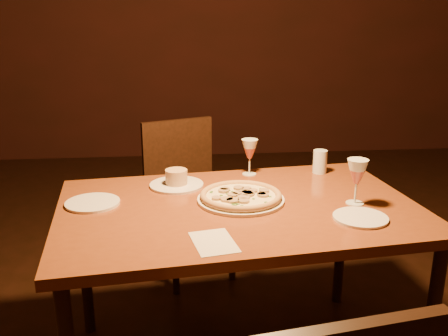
{
  "coord_description": "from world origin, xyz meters",
  "views": [
    {
      "loc": [
        -0.23,
        -1.75,
        1.47
      ],
      "look_at": [
        -0.06,
        0.12,
        0.89
      ],
      "focal_mm": 40.0,
      "sensor_mm": 36.0,
      "label": 1
    }
  ],
  "objects": [
    {
      "name": "back_wall",
      "position": [
        0.0,
        3.5,
        1.5
      ],
      "size": [
        6.0,
        0.04,
        3.0
      ],
      "primitive_type": "cube",
      "color": "#391412",
      "rests_on": "floor"
    },
    {
      "name": "wine_glass_far",
      "position": [
        0.1,
        0.45,
        0.83
      ],
      "size": [
        0.08,
        0.08,
        0.17
      ],
      "primitive_type": null,
      "color": "#BE574F",
      "rests_on": "dining_table"
    },
    {
      "name": "dining_table",
      "position": [
        -0.0,
        0.07,
        0.68
      ],
      "size": [
        1.49,
        1.05,
        0.75
      ],
      "rotation": [
        0.0,
        0.0,
        0.11
      ],
      "color": "brown",
      "rests_on": "floor"
    },
    {
      "name": "chair_far",
      "position": [
        -0.19,
        0.97,
        0.5
      ],
      "size": [
        0.55,
        0.55,
        0.88
      ],
      "rotation": [
        0.0,
        0.0,
        0.37
      ],
      "color": "black",
      "rests_on": "floor"
    },
    {
      "name": "wine_glass_right",
      "position": [
        0.46,
        0.04,
        0.84
      ],
      "size": [
        0.08,
        0.08,
        0.18
      ],
      "primitive_type": null,
      "color": "#BE574F",
      "rests_on": "dining_table"
    },
    {
      "name": "water_tumbler",
      "position": [
        0.43,
        0.45,
        0.8
      ],
      "size": [
        0.07,
        0.07,
        0.11
      ],
      "primitive_type": "cylinder",
      "color": "silver",
      "rests_on": "dining_table"
    },
    {
      "name": "pizza_plate",
      "position": [
        0.01,
        0.11,
        0.77
      ],
      "size": [
        0.35,
        0.35,
        0.04
      ],
      "color": "white",
      "rests_on": "dining_table"
    },
    {
      "name": "side_plate_left",
      "position": [
        -0.58,
        0.13,
        0.75
      ],
      "size": [
        0.21,
        0.21,
        0.01
      ],
      "primitive_type": "cylinder",
      "color": "white",
      "rests_on": "dining_table"
    },
    {
      "name": "ramekin_saucer",
      "position": [
        -0.24,
        0.32,
        0.77
      ],
      "size": [
        0.23,
        0.23,
        0.07
      ],
      "color": "white",
      "rests_on": "dining_table"
    },
    {
      "name": "side_plate_near",
      "position": [
        0.42,
        -0.11,
        0.75
      ],
      "size": [
        0.2,
        0.2,
        0.01
      ],
      "primitive_type": "cylinder",
      "color": "white",
      "rests_on": "dining_table"
    },
    {
      "name": "menu_card",
      "position": [
        -0.13,
        -0.26,
        0.75
      ],
      "size": [
        0.17,
        0.21,
        0.0
      ],
      "primitive_type": "cube",
      "rotation": [
        0.0,
        0.0,
        0.19
      ],
      "color": "beige",
      "rests_on": "dining_table"
    }
  ]
}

